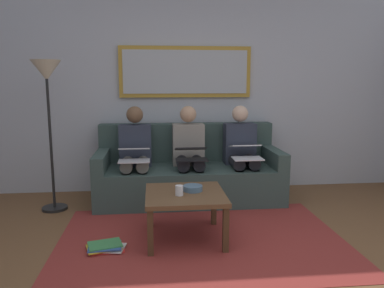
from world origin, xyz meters
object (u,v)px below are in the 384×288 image
at_px(laptop_black, 191,153).
at_px(person_left, 241,150).
at_px(cup, 179,190).
at_px(couch, 189,173).
at_px(laptop_silver, 134,154).
at_px(framed_mirror, 186,72).
at_px(magazine_stack, 106,247).
at_px(person_right, 135,152).
at_px(coffee_table, 185,199).
at_px(bowl, 193,188).
at_px(person_middle, 189,151).
at_px(standing_lamp, 47,87).
at_px(laptop_white, 246,151).

bearing_deg(laptop_black, person_left, -158.82).
xyz_separation_m(cup, laptop_black, (-0.20, -0.97, 0.14)).
distance_m(couch, person_left, 0.71).
relative_size(laptop_black, laptop_silver, 1.04).
height_order(framed_mirror, magazine_stack, framed_mirror).
xyz_separation_m(couch, magazine_stack, (0.85, 1.39, -0.28)).
relative_size(couch, person_right, 1.93).
height_order(coffee_table, bowl, bowl).
bearing_deg(framed_mirror, magazine_stack, 64.56).
relative_size(person_middle, person_right, 1.00).
xyz_separation_m(person_left, standing_lamp, (2.19, 0.20, 0.76)).
bearing_deg(person_left, magazine_stack, 41.68).
distance_m(person_middle, standing_lamp, 1.74).
bearing_deg(person_left, cup, 55.35).
distance_m(person_right, standing_lamp, 1.20).
distance_m(framed_mirror, bowl, 1.90).
relative_size(person_middle, laptop_silver, 3.31).
distance_m(couch, person_right, 0.71).
relative_size(coffee_table, person_left, 0.63).
relative_size(couch, coffee_table, 3.08).
bearing_deg(couch, person_left, 173.87).
height_order(framed_mirror, bowl, framed_mirror).
distance_m(coffee_table, person_left, 1.41).
relative_size(bowl, person_left, 0.16).
bearing_deg(cup, magazine_stack, 9.04).
height_order(couch, cup, couch).
relative_size(person_left, person_right, 1.00).
bearing_deg(framed_mirror, person_left, 144.47).
bearing_deg(laptop_white, person_right, -10.62).
bearing_deg(laptop_black, bowl, 85.26).
xyz_separation_m(coffee_table, cup, (0.06, 0.07, 0.10)).
height_order(cup, standing_lamp, standing_lamp).
distance_m(couch, laptop_silver, 0.78).
bearing_deg(couch, person_right, 6.13).
distance_m(person_left, magazine_stack, 2.07).
relative_size(framed_mirror, person_left, 1.48).
height_order(person_right, magazine_stack, person_right).
bearing_deg(laptop_white, standing_lamp, -1.08).
relative_size(bowl, standing_lamp, 0.11).
distance_m(laptop_white, standing_lamp, 2.31).
height_order(framed_mirror, standing_lamp, framed_mirror).
distance_m(bowl, standing_lamp, 1.95).
height_order(laptop_white, laptop_black, laptop_white).
distance_m(person_left, person_middle, 0.64).
relative_size(laptop_white, laptop_silver, 1.10).
height_order(cup, person_middle, person_middle).
distance_m(bowl, person_right, 1.24).
bearing_deg(bowl, framed_mirror, -92.59).
bearing_deg(laptop_silver, framed_mirror, -132.27).
relative_size(person_left, laptop_silver, 3.31).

